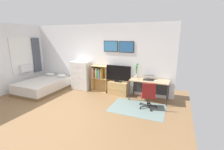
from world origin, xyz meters
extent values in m
plane|color=brown|center=(0.00, 0.00, 0.00)|extent=(7.20, 7.20, 0.00)
cube|color=white|center=(0.00, 2.43, 1.35)|extent=(6.12, 0.06, 2.70)
cube|color=black|center=(0.61, 2.38, 1.84)|extent=(0.59, 0.02, 0.42)
cube|color=teal|center=(0.61, 2.37, 1.84)|extent=(0.55, 0.01, 0.38)
cube|color=black|center=(1.25, 2.38, 1.83)|extent=(0.59, 0.02, 0.42)
cube|color=#285B93|center=(1.25, 2.37, 1.83)|extent=(0.55, 0.01, 0.38)
cube|color=white|center=(-2.98, 1.30, 1.45)|extent=(0.02, 1.03, 1.48)
cube|color=silver|center=(-2.99, 1.30, 1.45)|extent=(0.01, 0.95, 1.40)
cube|color=#4C515B|center=(-2.94, 1.99, 1.38)|extent=(0.05, 0.40, 1.54)
cube|color=silver|center=(-2.89, 1.30, 0.90)|extent=(0.20, 0.52, 0.30)
cube|color=slate|center=(2.02, 1.24, 0.00)|extent=(1.70, 1.20, 0.01)
cube|color=brown|center=(-2.00, 1.34, 0.05)|extent=(1.47, 2.03, 0.10)
cube|color=silver|center=(-2.00, 1.34, 0.28)|extent=(1.43, 1.99, 0.35)
ellipsoid|color=white|center=(-2.33, 2.10, 0.51)|extent=(0.44, 0.28, 0.14)
ellipsoid|color=white|center=(-1.69, 2.10, 0.51)|extent=(0.44, 0.28, 0.14)
cube|color=silver|center=(-0.67, 2.16, 0.60)|extent=(0.81, 0.42, 1.20)
cube|color=silver|center=(-0.67, 1.94, 0.12)|extent=(0.77, 0.01, 0.22)
sphere|color=#A59E8C|center=(-0.67, 1.93, 0.12)|extent=(0.03, 0.03, 0.03)
cube|color=silver|center=(-0.67, 1.94, 0.36)|extent=(0.77, 0.01, 0.22)
sphere|color=#A59E8C|center=(-0.67, 1.93, 0.36)|extent=(0.03, 0.03, 0.03)
cube|color=silver|center=(-0.67, 1.94, 0.60)|extent=(0.77, 0.01, 0.22)
sphere|color=#A59E8C|center=(-0.67, 1.93, 0.60)|extent=(0.03, 0.03, 0.03)
cube|color=silver|center=(-0.67, 1.94, 0.84)|extent=(0.77, 0.01, 0.22)
sphere|color=#A59E8C|center=(-0.67, 1.93, 0.84)|extent=(0.03, 0.03, 0.03)
cube|color=silver|center=(-0.67, 1.94, 1.08)|extent=(0.77, 0.01, 0.22)
sphere|color=#A59E8C|center=(-0.67, 1.93, 1.08)|extent=(0.03, 0.03, 0.03)
cube|color=tan|center=(-0.14, 2.22, 0.53)|extent=(0.02, 0.30, 1.07)
cube|color=tan|center=(0.53, 2.22, 0.53)|extent=(0.02, 0.30, 1.07)
cube|color=tan|center=(0.19, 2.22, 0.01)|extent=(0.69, 0.30, 0.02)
cube|color=tan|center=(0.19, 2.22, 0.56)|extent=(0.65, 0.30, 0.02)
cube|color=tan|center=(0.19, 2.22, 1.06)|extent=(0.65, 0.30, 0.02)
cube|color=tan|center=(0.19, 2.37, 0.53)|extent=(0.69, 0.01, 1.07)
cube|color=red|center=(-0.11, 2.17, 0.76)|extent=(0.02, 0.17, 0.39)
cube|color=white|center=(-0.08, 2.18, 0.78)|extent=(0.03, 0.19, 0.42)
cube|color=black|center=(-0.05, 2.18, 0.72)|extent=(0.03, 0.21, 0.31)
cube|color=orange|center=(-0.01, 2.19, 0.74)|extent=(0.03, 0.23, 0.36)
cube|color=black|center=(0.02, 2.20, 0.76)|extent=(0.03, 0.23, 0.40)
cube|color=orange|center=(0.05, 2.18, 0.73)|extent=(0.03, 0.20, 0.32)
cube|color=white|center=(0.08, 2.18, 0.76)|extent=(0.03, 0.20, 0.40)
cube|color=#2D8C4C|center=(0.12, 2.20, 0.72)|extent=(0.04, 0.23, 0.30)
cube|color=#2D8C4C|center=(0.16, 2.18, 0.72)|extent=(0.03, 0.20, 0.32)
cube|color=gold|center=(0.19, 2.20, 0.75)|extent=(0.02, 0.24, 0.38)
cube|color=#1E519E|center=(0.23, 2.20, 0.76)|extent=(0.04, 0.23, 0.40)
cube|color=#8C388C|center=(0.27, 2.18, 0.72)|extent=(0.03, 0.20, 0.32)
cube|color=gold|center=(0.31, 2.17, 0.77)|extent=(0.02, 0.18, 0.41)
cube|color=tan|center=(1.03, 2.17, 0.26)|extent=(0.77, 0.40, 0.52)
cube|color=tan|center=(1.03, 1.97, 0.26)|extent=(0.77, 0.01, 0.02)
cube|color=black|center=(1.03, 2.15, 0.53)|extent=(0.28, 0.16, 0.02)
cube|color=black|center=(1.03, 2.15, 0.56)|extent=(0.06, 0.04, 0.05)
cube|color=black|center=(1.03, 2.15, 0.86)|extent=(0.98, 0.02, 0.58)
cube|color=black|center=(1.03, 2.14, 0.86)|extent=(0.95, 0.01, 0.55)
cube|color=tan|center=(2.22, 2.05, 0.72)|extent=(1.33, 0.63, 0.03)
cube|color=#2D2D30|center=(1.59, 1.77, 0.35)|extent=(0.03, 0.03, 0.71)
cube|color=#2D2D30|center=(2.85, 1.77, 0.35)|extent=(0.03, 0.03, 0.71)
cube|color=#2D2D30|center=(1.59, 2.34, 0.35)|extent=(0.03, 0.03, 0.71)
cube|color=#2D2D30|center=(2.85, 2.34, 0.35)|extent=(0.03, 0.03, 0.71)
cube|color=#2D2D30|center=(2.22, 2.36, 0.39)|extent=(1.27, 0.02, 0.50)
cylinder|color=#232326|center=(2.58, 1.49, 0.03)|extent=(0.05, 0.05, 0.05)
cube|color=#232326|center=(2.44, 1.45, 0.07)|extent=(0.28, 0.10, 0.02)
cylinder|color=#232326|center=(2.33, 1.70, 0.03)|extent=(0.05, 0.05, 0.05)
cube|color=#232326|center=(2.32, 1.56, 0.07)|extent=(0.05, 0.28, 0.02)
cylinder|color=#232326|center=(2.05, 1.52, 0.03)|extent=(0.05, 0.05, 0.05)
cube|color=#232326|center=(2.18, 1.47, 0.07)|extent=(0.27, 0.13, 0.02)
cylinder|color=#232326|center=(2.13, 1.20, 0.03)|extent=(0.05, 0.05, 0.05)
cube|color=#232326|center=(2.22, 1.31, 0.07)|extent=(0.20, 0.23, 0.02)
cylinder|color=#232326|center=(2.45, 1.18, 0.03)|extent=(0.05, 0.05, 0.05)
cube|color=#232326|center=(2.38, 1.30, 0.07)|extent=(0.17, 0.25, 0.02)
cylinder|color=#232326|center=(2.31, 1.42, 0.23)|extent=(0.04, 0.04, 0.30)
cube|color=maroon|center=(2.31, 1.42, 0.40)|extent=(0.53, 0.53, 0.03)
cube|color=maroon|center=(2.36, 1.22, 0.64)|extent=(0.39, 0.13, 0.45)
cube|color=#333338|center=(2.19, 2.04, 0.75)|extent=(0.39, 0.28, 0.01)
cube|color=black|center=(2.19, 2.04, 0.75)|extent=(0.36, 0.25, 0.00)
cube|color=#333338|center=(2.17, 2.20, 0.87)|extent=(0.38, 0.26, 0.07)
cube|color=navy|center=(2.18, 2.19, 0.87)|extent=(0.36, 0.24, 0.06)
ellipsoid|color=silver|center=(2.45, 1.99, 0.76)|extent=(0.06, 0.10, 0.03)
cylinder|color=silver|center=(1.70, 2.24, 0.82)|extent=(0.09, 0.09, 0.16)
cylinder|color=#3D8438|center=(1.73, 2.24, 1.01)|extent=(0.01, 0.01, 0.44)
sphere|color=#308B2C|center=(1.73, 2.24, 1.23)|extent=(0.07, 0.07, 0.07)
cylinder|color=#3D8438|center=(1.70, 2.25, 0.95)|extent=(0.01, 0.01, 0.33)
sphere|color=#308B2C|center=(1.70, 2.25, 1.12)|extent=(0.07, 0.07, 0.07)
cylinder|color=#3D8438|center=(1.69, 2.24, 0.97)|extent=(0.01, 0.01, 0.36)
sphere|color=#308B2C|center=(1.69, 2.24, 1.15)|extent=(0.07, 0.07, 0.07)
cylinder|color=#3D8438|center=(1.71, 2.21, 0.95)|extent=(0.01, 0.01, 0.32)
sphere|color=#308B2C|center=(1.71, 2.21, 1.11)|extent=(0.07, 0.07, 0.07)
cylinder|color=silver|center=(1.77, 1.99, 0.74)|extent=(0.06, 0.06, 0.01)
cylinder|color=silver|center=(1.77, 1.99, 0.80)|extent=(0.01, 0.01, 0.10)
cone|color=silver|center=(1.77, 1.99, 0.88)|extent=(0.07, 0.07, 0.07)
camera|label=1|loc=(3.08, -3.33, 2.22)|focal=25.28mm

